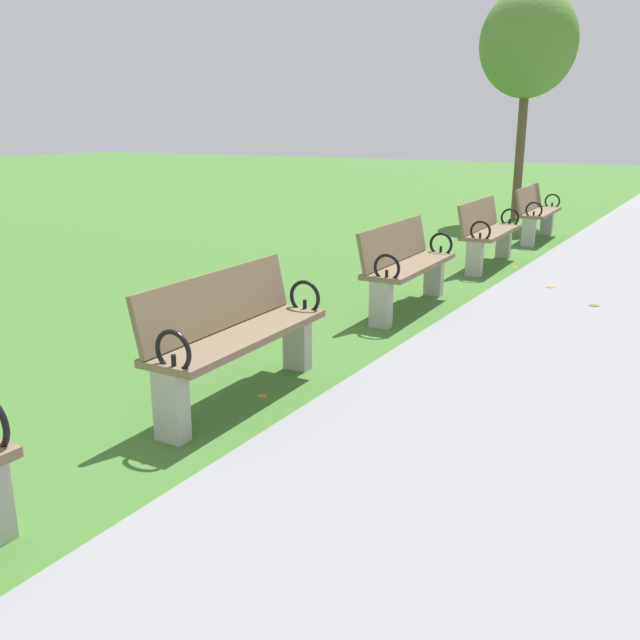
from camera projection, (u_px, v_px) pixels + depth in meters
park_bench_3 at (235, 333)px, 4.73m from camera, size 0.52×1.61×0.90m
park_bench_4 at (406, 264)px, 7.10m from camera, size 0.53×1.62×0.90m
park_bench_5 at (487, 231)px, 9.35m from camera, size 0.53×1.62×0.90m
park_bench_6 at (536, 211)px, 11.53m from camera, size 0.54×1.62×0.90m
tree_2 at (528, 44)px, 13.19m from camera, size 1.86×1.86×4.45m
scattered_leaves at (346, 386)px, 5.04m from camera, size 3.46×14.82×0.02m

